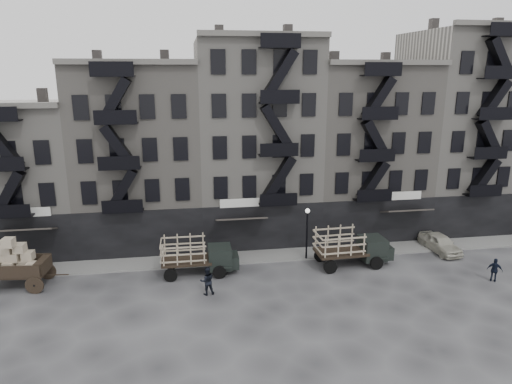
{
  "coord_description": "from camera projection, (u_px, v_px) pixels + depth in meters",
  "views": [
    {
      "loc": [
        -6.18,
        -29.98,
        14.66
      ],
      "look_at": [
        -0.82,
        4.0,
        5.39
      ],
      "focal_mm": 32.0,
      "sensor_mm": 36.0,
      "label": 1
    }
  ],
  "objects": [
    {
      "name": "lamp_post",
      "position": [
        307.0,
        227.0,
        35.55
      ],
      "size": [
        0.36,
        0.36,
        4.28
      ],
      "color": "black",
      "rests_on": "ground"
    },
    {
      "name": "building_east",
      "position": [
        462.0,
        131.0,
        43.38
      ],
      "size": [
        10.0,
        11.35,
        19.2
      ],
      "color": "gray",
      "rests_on": "ground"
    },
    {
      "name": "building_mideast",
      "position": [
        361.0,
        149.0,
        42.27
      ],
      "size": [
        10.0,
        11.35,
        16.2
      ],
      "color": "gray",
      "rests_on": "ground"
    },
    {
      "name": "car_east",
      "position": [
        440.0,
        243.0,
        37.8
      ],
      "size": [
        2.15,
        4.5,
        1.48
      ],
      "primitive_type": "imported",
      "rotation": [
        0.0,
        0.0,
        0.09
      ],
      "color": "#B2AFA0",
      "rests_on": "ground"
    },
    {
      "name": "stake_truck_east",
      "position": [
        351.0,
        245.0,
        34.88
      ],
      "size": [
        5.99,
        2.67,
        2.96
      ],
      "rotation": [
        0.0,
        0.0,
        0.04
      ],
      "color": "black",
      "rests_on": "ground"
    },
    {
      "name": "pedestrian_mid",
      "position": [
        207.0,
        281.0,
        30.49
      ],
      "size": [
        1.02,
        0.83,
        1.96
      ],
      "primitive_type": "imported",
      "rotation": [
        0.0,
        0.0,
        3.24
      ],
      "color": "black",
      "rests_on": "ground"
    },
    {
      "name": "policeman",
      "position": [
        495.0,
        270.0,
        32.4
      ],
      "size": [
        1.07,
        0.94,
        1.74
      ],
      "primitive_type": "imported",
      "rotation": [
        0.0,
        0.0,
        2.51
      ],
      "color": "black",
      "rests_on": "ground"
    },
    {
      "name": "ground",
      "position": [
        276.0,
        277.0,
        33.34
      ],
      "size": [
        140.0,
        140.0,
        0.0
      ],
      "primitive_type": "plane",
      "color": "#38383A",
      "rests_on": "ground"
    },
    {
      "name": "stake_truck_west",
      "position": [
        197.0,
        253.0,
        33.46
      ],
      "size": [
        5.63,
        2.38,
        2.81
      ],
      "rotation": [
        0.0,
        0.0,
        -0.01
      ],
      "color": "black",
      "rests_on": "ground"
    },
    {
      "name": "wagon",
      "position": [
        13.0,
        259.0,
        31.24
      ],
      "size": [
        4.58,
        2.8,
        3.69
      ],
      "rotation": [
        0.0,
        0.0,
        -0.11
      ],
      "color": "black",
      "rests_on": "ground"
    },
    {
      "name": "sidewalk",
      "position": [
        266.0,
        256.0,
        36.9
      ],
      "size": [
        55.0,
        2.5,
        0.15
      ],
      "primitive_type": "cube",
      "color": "slate",
      "rests_on": "ground"
    },
    {
      "name": "horse",
      "position": [
        17.0,
        269.0,
        32.84
      ],
      "size": [
        2.0,
        1.38,
        1.55
      ],
      "primitive_type": "imported",
      "rotation": [
        0.0,
        0.0,
        1.9
      ],
      "color": "silver",
      "rests_on": "ground"
    },
    {
      "name": "building_west",
      "position": [
        19.0,
        176.0,
        38.15
      ],
      "size": [
        10.0,
        11.35,
        13.2
      ],
      "color": "gray",
      "rests_on": "ground"
    },
    {
      "name": "building_center",
      "position": [
        255.0,
        141.0,
        40.5
      ],
      "size": [
        10.0,
        11.35,
        18.2
      ],
      "color": "gray",
      "rests_on": "ground"
    },
    {
      "name": "building_midwest",
      "position": [
        140.0,
        155.0,
        39.26
      ],
      "size": [
        10.0,
        11.35,
        16.2
      ],
      "color": "gray",
      "rests_on": "ground"
    }
  ]
}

